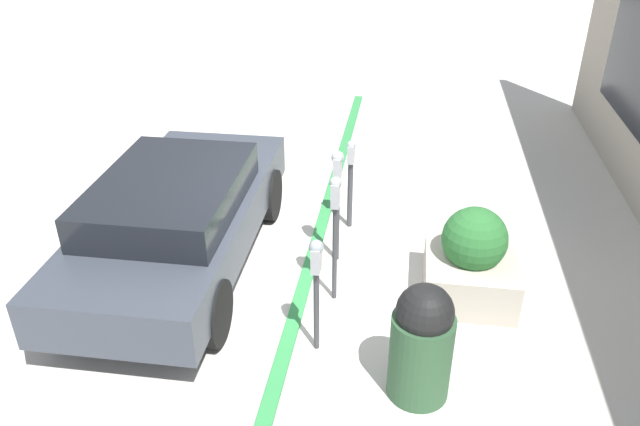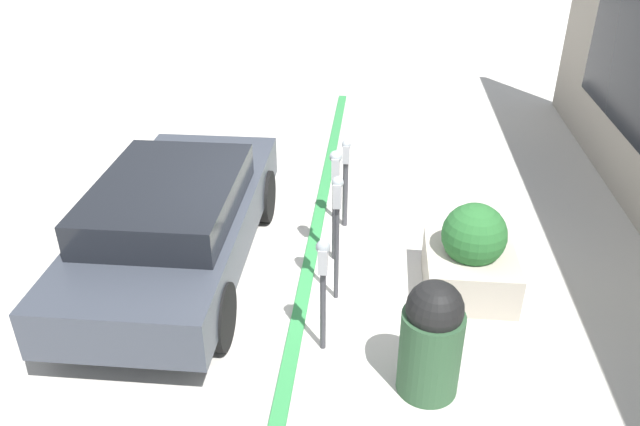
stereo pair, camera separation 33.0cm
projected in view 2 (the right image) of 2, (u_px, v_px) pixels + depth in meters
The scene contains 9 objects.
ground_plane at pixel (313, 277), 7.77m from camera, with size 40.00×40.00×0.00m, color beige.
curb_strip at pixel (307, 275), 7.76m from camera, with size 13.61×0.16×0.04m.
parking_meter_nearest at pixel (323, 274), 6.17m from camera, with size 0.17×0.15×1.34m.
parking_meter_second at pixel (337, 215), 6.85m from camera, with size 0.16×0.13×1.59m.
parking_meter_middle at pixel (335, 188), 7.63m from camera, with size 0.18×0.15×1.52m.
parking_meter_fourth at pixel (346, 173), 8.47m from camera, with size 0.15×0.12×1.30m.
planter_box at pixel (471, 257), 7.31m from camera, with size 1.14×1.05×1.14m.
parked_car_front at pixel (175, 220), 7.53m from camera, with size 4.36×1.86×1.33m.
trash_bin at pixel (431, 339), 5.83m from camera, with size 0.60×0.60×1.24m.
Camera 2 is at (-6.33, -0.70, 4.51)m, focal length 35.00 mm.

